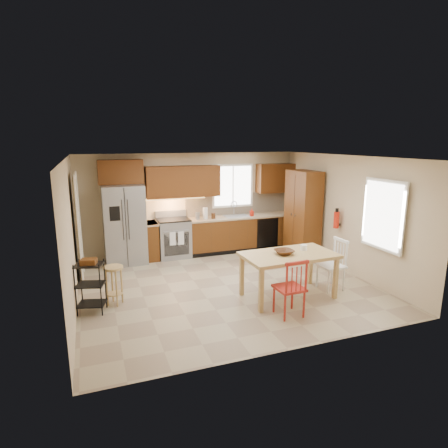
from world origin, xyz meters
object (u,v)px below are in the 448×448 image
object	(u,v)px
soap_bottle	(252,212)
chair_red	(289,287)
pantry	(303,214)
table_bowl	(284,254)
refrigerator	(124,225)
dining_table	(288,276)
range_stove	(174,239)
utility_cart	(91,287)
chair_white	(331,265)
fire_extinguisher	(336,220)
table_jar	(304,249)
bar_stool	(114,285)

from	to	relation	value
soap_bottle	chair_red	size ratio (longest dim) A/B	0.20
pantry	table_bowl	world-z (taller)	pantry
refrigerator	dining_table	world-z (taller)	refrigerator
chair_red	range_stove	bearing A→B (deg)	104.11
utility_cart	refrigerator	bearing A→B (deg)	88.37
chair_red	utility_cart	size ratio (longest dim) A/B	1.11
chair_white	pantry	bearing A→B (deg)	-18.44
range_stove	utility_cart	world-z (taller)	range_stove
chair_red	table_bowl	bearing A→B (deg)	67.32
refrigerator	fire_extinguisher	xyz separation A→B (m)	(4.33, -1.98, 0.19)
dining_table	chair_white	size ratio (longest dim) A/B	1.70
pantry	chair_white	xyz separation A→B (m)	(-0.61, -2.05, -0.56)
pantry	dining_table	world-z (taller)	pantry
range_stove	chair_white	bearing A→B (deg)	-51.98
range_stove	dining_table	bearing A→B (deg)	-65.24
range_stove	pantry	bearing A→B (deg)	-18.29
fire_extinguisher	chair_white	xyz separation A→B (m)	(-0.81, -1.00, -0.61)
chair_white	dining_table	bearing A→B (deg)	91.10
fire_extinguisher	dining_table	world-z (taller)	fire_extinguisher
pantry	table_bowl	bearing A→B (deg)	-128.36
fire_extinguisher	table_bowl	distance (m)	2.15
chair_red	pantry	bearing A→B (deg)	53.32
chair_red	table_jar	distance (m)	1.10
pantry	table_jar	world-z (taller)	pantry
dining_table	bar_stool	bearing A→B (deg)	164.10
range_stove	dining_table	xyz separation A→B (m)	(1.42, -3.08, -0.06)
refrigerator	chair_red	world-z (taller)	refrigerator
utility_cart	chair_white	bearing A→B (deg)	9.62
dining_table	table_jar	size ratio (longest dim) A/B	11.04
soap_bottle	bar_stool	size ratio (longest dim) A/B	0.28
bar_stool	refrigerator	bearing A→B (deg)	73.95
refrigerator	fire_extinguisher	world-z (taller)	refrigerator
range_stove	soap_bottle	world-z (taller)	soap_bottle
refrigerator	utility_cart	world-z (taller)	refrigerator
dining_table	fire_extinguisher	bearing A→B (deg)	28.91
refrigerator	pantry	distance (m)	4.23
fire_extinguisher	chair_red	bearing A→B (deg)	-141.13
utility_cart	bar_stool	bearing A→B (deg)	41.89
soap_bottle	range_stove	bearing A→B (deg)	177.60
soap_bottle	chair_white	distance (m)	3.01
range_stove	table_jar	world-z (taller)	table_jar
table_bowl	utility_cart	bearing A→B (deg)	170.25
refrigerator	table_bowl	xyz separation A→B (m)	(2.47, -3.02, -0.09)
pantry	chair_white	size ratio (longest dim) A/B	2.16
fire_extinguisher	pantry	bearing A→B (deg)	100.78
chair_red	utility_cart	distance (m)	3.26
range_stove	soap_bottle	size ratio (longest dim) A/B	4.82
table_bowl	bar_stool	distance (m)	3.02
dining_table	table_bowl	size ratio (longest dim) A/B	4.94
table_jar	refrigerator	bearing A→B (deg)	135.14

